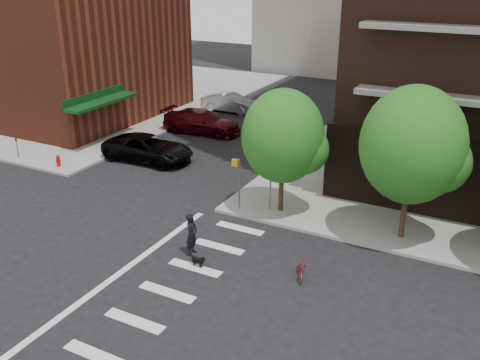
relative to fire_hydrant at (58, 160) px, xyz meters
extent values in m
plane|color=black|center=(10.50, -7.80, -0.55)|extent=(120.00, 120.00, 0.00)
cube|color=gray|center=(-14.00, 15.70, -0.48)|extent=(31.00, 33.00, 0.15)
cube|color=silver|center=(13.50, -11.80, -0.55)|extent=(2.40, 0.50, 0.01)
cube|color=silver|center=(13.50, -9.80, -0.55)|extent=(2.40, 0.50, 0.01)
cube|color=silver|center=(13.50, -7.80, -0.55)|extent=(2.40, 0.50, 0.01)
cube|color=silver|center=(13.50, -5.80, -0.55)|extent=(2.40, 0.50, 0.01)
cube|color=silver|center=(13.50, -3.80, -0.55)|extent=(2.40, 0.50, 0.01)
cube|color=silver|center=(13.50, -1.80, -0.55)|extent=(2.40, 0.50, 0.01)
cube|color=silver|center=(11.00, -7.80, -0.55)|extent=(0.30, 13.00, 0.01)
cube|color=#0C3814|center=(-0.80, 5.20, 2.40)|extent=(1.40, 6.00, 0.20)
cylinder|color=#301E11|center=(14.50, 0.70, 0.75)|extent=(0.24, 0.24, 2.30)
sphere|color=#235B19|center=(14.50, 0.70, 3.50)|extent=(4.00, 4.00, 4.00)
cylinder|color=#301E11|center=(20.50, 0.70, 0.90)|extent=(0.24, 0.24, 2.60)
sphere|color=#235B19|center=(20.50, 0.70, 4.00)|extent=(4.50, 4.50, 4.50)
cylinder|color=slate|center=(12.50, 0.00, 0.90)|extent=(0.10, 0.10, 2.60)
cube|color=gold|center=(12.30, 0.00, 2.00)|extent=(0.32, 0.25, 0.32)
cylinder|color=slate|center=(14.00, 0.50, 0.70)|extent=(0.08, 0.08, 2.20)
cube|color=gold|center=(14.00, 0.35, 1.60)|extent=(0.64, 0.02, 0.64)
cylinder|color=#A50C0C|center=(0.00, 0.00, -0.10)|extent=(0.22, 0.22, 0.60)
sphere|color=#A50C0C|center=(0.00, 0.00, 0.21)|extent=(0.24, 0.24, 0.24)
cylinder|color=black|center=(-3.50, 0.00, 0.15)|extent=(0.05, 0.05, 1.10)
cube|color=black|center=(-3.50, 0.00, 0.81)|extent=(0.10, 0.08, 0.22)
imported|color=black|center=(3.97, 3.76, 0.27)|extent=(2.92, 5.98, 1.64)
imported|color=#38060C|center=(3.88, 10.39, 0.30)|extent=(2.89, 6.05, 1.70)
imported|color=#9FA2A6|center=(2.84, 16.58, 0.24)|extent=(1.80, 4.86, 1.59)
imported|color=#9C3522|center=(17.62, -4.31, -0.15)|extent=(1.08, 1.60, 0.80)
imported|color=black|center=(12.78, -4.88, 0.41)|extent=(0.76, 0.56, 1.93)
cube|color=black|center=(13.54, -5.66, -0.24)|extent=(0.50, 0.19, 0.20)
cube|color=black|center=(13.81, -5.67, -0.12)|extent=(0.15, 0.12, 0.14)
cylinder|color=black|center=(13.68, -5.61, -0.45)|extent=(0.05, 0.05, 0.21)
cylinder|color=black|center=(13.39, -5.70, -0.45)|extent=(0.05, 0.05, 0.21)
camera|label=1|loc=(24.08, -21.84, 11.28)|focal=40.00mm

